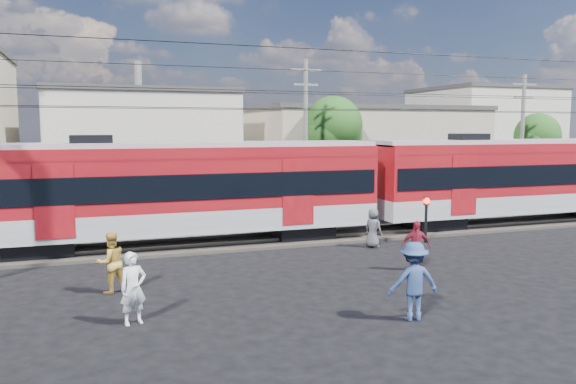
% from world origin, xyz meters
% --- Properties ---
extents(ground, '(120.00, 120.00, 0.00)m').
position_xyz_m(ground, '(0.00, 0.00, 0.00)').
color(ground, black).
rests_on(ground, ground).
extents(track_bed, '(70.00, 3.40, 0.12)m').
position_xyz_m(track_bed, '(0.00, 8.00, 0.06)').
color(track_bed, '#2D2823').
rests_on(track_bed, ground).
extents(rail_near, '(70.00, 0.12, 0.12)m').
position_xyz_m(rail_near, '(0.00, 7.25, 0.18)').
color(rail_near, '#59544C').
rests_on(rail_near, track_bed).
extents(rail_far, '(70.00, 0.12, 0.12)m').
position_xyz_m(rail_far, '(0.00, 8.75, 0.18)').
color(rail_far, '#59544C').
rests_on(rail_far, track_bed).
extents(commuter_train, '(50.30, 3.08, 4.17)m').
position_xyz_m(commuter_train, '(-1.83, 8.00, 2.40)').
color(commuter_train, black).
rests_on(commuter_train, ground).
extents(building_midwest, '(12.24, 12.24, 7.30)m').
position_xyz_m(building_midwest, '(-2.00, 27.00, 3.66)').
color(building_midwest, beige).
rests_on(building_midwest, ground).
extents(building_mideast, '(16.32, 10.20, 6.30)m').
position_xyz_m(building_mideast, '(14.00, 24.00, 3.16)').
color(building_mideast, tan).
rests_on(building_mideast, ground).
extents(building_east, '(10.20, 10.20, 8.30)m').
position_xyz_m(building_east, '(28.00, 28.00, 4.16)').
color(building_east, beige).
rests_on(building_east, ground).
extents(utility_pole_mid, '(1.80, 0.24, 8.50)m').
position_xyz_m(utility_pole_mid, '(6.00, 15.00, 4.53)').
color(utility_pole_mid, slate).
rests_on(utility_pole_mid, ground).
extents(utility_pole_east, '(1.80, 0.24, 8.00)m').
position_xyz_m(utility_pole_east, '(20.00, 14.00, 4.28)').
color(utility_pole_east, slate).
rests_on(utility_pole_east, ground).
extents(tree_near, '(3.82, 3.64, 6.72)m').
position_xyz_m(tree_near, '(9.19, 18.09, 4.66)').
color(tree_near, '#382619').
rests_on(tree_near, ground).
extents(tree_far, '(3.36, 3.12, 5.76)m').
position_xyz_m(tree_far, '(24.19, 17.09, 3.99)').
color(tree_far, '#382619').
rests_on(tree_far, ground).
extents(pedestrian_a, '(0.74, 0.60, 1.77)m').
position_xyz_m(pedestrian_a, '(-4.41, -0.56, 0.89)').
color(pedestrian_a, white).
rests_on(pedestrian_a, ground).
extents(pedestrian_b, '(1.05, 0.93, 1.78)m').
position_xyz_m(pedestrian_b, '(-4.84, 2.35, 0.89)').
color(pedestrian_b, gold).
rests_on(pedestrian_b, ground).
extents(pedestrian_c, '(1.36, 0.92, 1.96)m').
position_xyz_m(pedestrian_c, '(2.14, -2.53, 0.98)').
color(pedestrian_c, navy).
rests_on(pedestrian_c, ground).
extents(pedestrian_d, '(1.05, 0.64, 1.68)m').
position_xyz_m(pedestrian_d, '(4.81, 1.65, 0.84)').
color(pedestrian_d, maroon).
rests_on(pedestrian_d, ground).
extents(pedestrian_e, '(0.79, 0.91, 1.57)m').
position_xyz_m(pedestrian_e, '(5.21, 5.41, 0.78)').
color(pedestrian_e, '#4D4D53').
rests_on(pedestrian_e, ground).
extents(crossing_signal, '(0.28, 0.28, 1.93)m').
position_xyz_m(crossing_signal, '(7.67, 5.46, 1.34)').
color(crossing_signal, black).
rests_on(crossing_signal, ground).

